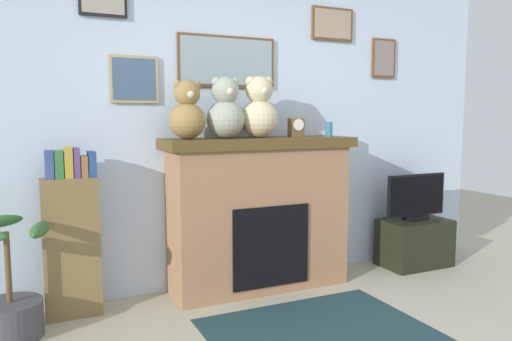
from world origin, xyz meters
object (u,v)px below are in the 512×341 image
television (416,198)px  teddy_bear_cream (259,110)px  fireplace (259,213)px  tv_stand (414,243)px  teddy_bear_grey (187,113)px  potted_plant (10,302)px  mantel_clock (296,128)px  teddy_bear_brown (226,111)px  bookshelf (71,239)px  candle_jar (329,129)px

television → teddy_bear_cream: size_ratio=1.35×
fireplace → tv_stand: fireplace is taller
teddy_bear_grey → potted_plant: bearing=-172.6°
mantel_clock → teddy_bear_grey: bearing=179.9°
teddy_bear_brown → teddy_bear_cream: (0.28, -0.00, 0.01)m
bookshelf → tv_stand: 3.02m
potted_plant → tv_stand: bearing=1.7°
bookshelf → television: bookshelf is taller
bookshelf → teddy_bear_grey: teddy_bear_grey is taller
tv_stand → candle_jar: (-0.93, 0.06, 1.07)m
candle_jar → bookshelf: bearing=178.9°
bookshelf → tv_stand: size_ratio=1.88×
candle_jar → teddy_bear_grey: teddy_bear_grey is taller
tv_stand → mantel_clock: bearing=177.4°
candle_jar → teddy_bear_cream: size_ratio=0.26×
potted_plant → teddy_bear_brown: teddy_bear_brown is taller
tv_stand → mantel_clock: (-1.25, 0.06, 1.09)m
potted_plant → mantel_clock: bearing=4.2°
bookshelf → candle_jar: (2.07, -0.04, 0.73)m
television → teddy_bear_cream: teddy_bear_cream is taller
television → mantel_clock: size_ratio=4.23×
potted_plant → teddy_bear_grey: teddy_bear_grey is taller
tv_stand → teddy_bear_cream: bearing=177.9°
television → teddy_bear_grey: size_ratio=1.49×
fireplace → teddy_bear_cream: bearing=-113.0°
candle_jar → teddy_bear_grey: size_ratio=0.28×
fireplace → candle_jar: 0.93m
candle_jar → teddy_bear_cream: teddy_bear_cream is taller
tv_stand → television: (0.00, -0.00, 0.43)m
bookshelf → mantel_clock: mantel_clock is taller
teddy_bear_cream → teddy_bear_brown: bearing=180.0°
bookshelf → mantel_clock: bearing=-1.4°
potted_plant → candle_jar: (2.46, 0.16, 1.05)m
candle_jar → teddy_bear_grey: 1.24m
potted_plant → teddy_bear_grey: size_ratio=1.73×
potted_plant → teddy_bear_cream: bearing=5.0°
tv_stand → teddy_bear_brown: teddy_bear_brown is taller
teddy_bear_cream → teddy_bear_grey: bearing=180.0°
tv_stand → teddy_bear_grey: bearing=178.5°
bookshelf → teddy_bear_grey: (0.83, -0.04, 0.87)m
tv_stand → television: size_ratio=0.97×
mantel_clock → teddy_bear_cream: (-0.33, 0.00, 0.14)m
fireplace → television: bearing=-2.8°
fireplace → bookshelf: (-1.42, 0.02, -0.06)m
potted_plant → teddy_bear_cream: (1.81, 0.16, 1.21)m
tv_stand → candle_jar: bearing=176.4°
candle_jar → potted_plant: bearing=-176.3°
potted_plant → candle_jar: 2.68m
candle_jar → teddy_bear_brown: size_ratio=0.26×
bookshelf → mantel_clock: 1.90m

